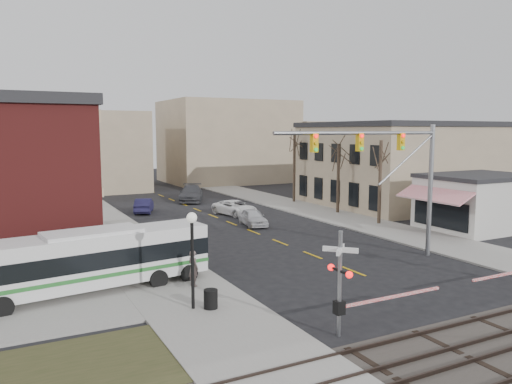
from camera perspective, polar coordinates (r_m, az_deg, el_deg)
ground at (r=26.57m, az=13.79°, el=-9.87°), size 160.00×160.00×0.00m
sidewalk_west at (r=40.45m, az=-16.39°, el=-4.05°), size 5.00×60.00×0.12m
sidewalk_east at (r=47.73m, az=6.61°, el=-2.15°), size 5.00×60.00×0.12m
tan_building at (r=55.21m, az=17.51°, el=3.19°), size 20.30×15.30×8.50m
awning_shop at (r=42.28m, az=24.02°, el=-1.02°), size 9.74×6.20×4.30m
tree_east_a at (r=41.60m, az=13.98°, el=1.11°), size 0.28×0.28×6.75m
tree_east_b at (r=46.45m, az=9.37°, el=1.54°), size 0.28×0.28×6.30m
tree_east_c at (r=53.12m, az=4.39°, el=2.78°), size 0.28×0.28×7.20m
transit_bus at (r=24.91m, az=-18.08°, el=-7.29°), size 11.24×3.85×2.84m
traffic_signal_mast at (r=29.81m, az=15.46°, el=3.24°), size 11.08×0.30×8.00m
rr_crossing_west at (r=19.22m, az=10.57°, el=-10.22°), size 5.60×1.36×4.00m
street_lamp at (r=21.09m, az=-7.31°, el=-5.45°), size 0.44×0.44×4.13m
trash_bin at (r=21.73m, az=-5.20°, el=-12.08°), size 0.60×0.60×0.81m
car_a at (r=40.36m, az=-0.36°, el=-2.91°), size 2.18×4.15×1.35m
car_b at (r=47.85m, az=-12.69°, el=-1.51°), size 2.81×4.37×1.36m
car_c at (r=45.33m, az=-2.40°, el=-1.82°), size 3.24×5.17×1.33m
car_d at (r=54.67m, az=-7.43°, el=-0.16°), size 4.54×6.37×1.71m
pedestrian_near at (r=24.63m, az=-7.18°, el=-8.64°), size 0.60×0.74×1.76m
pedestrian_far at (r=28.40m, az=-15.14°, el=-6.78°), size 1.00×0.89×1.71m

